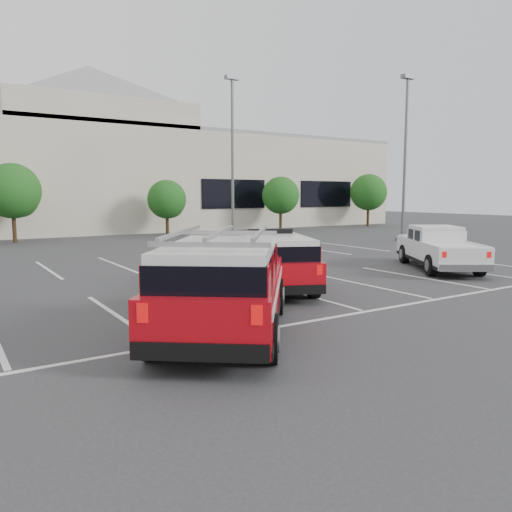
% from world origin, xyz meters
% --- Properties ---
extents(ground, '(120.00, 120.00, 0.00)m').
position_xyz_m(ground, '(0.00, 0.00, 0.00)').
color(ground, '#313134').
rests_on(ground, ground).
extents(stall_markings, '(23.00, 15.00, 0.01)m').
position_xyz_m(stall_markings, '(0.00, 4.50, 0.01)').
color(stall_markings, silver).
rests_on(stall_markings, ground).
extents(convention_building, '(60.00, 16.99, 13.20)m').
position_xyz_m(convention_building, '(0.18, 31.86, 4.72)').
color(convention_building, beige).
rests_on(convention_building, ground).
extents(tree_mid_left, '(3.37, 3.37, 4.85)m').
position_xyz_m(tree_mid_left, '(-4.91, 22.05, 3.04)').
color(tree_mid_left, '#3F2B19').
rests_on(tree_mid_left, ground).
extents(tree_mid_right, '(2.77, 2.77, 3.99)m').
position_xyz_m(tree_mid_right, '(5.09, 22.05, 2.50)').
color(tree_mid_right, '#3F2B19').
rests_on(tree_mid_right, ground).
extents(tree_right, '(3.07, 3.07, 4.42)m').
position_xyz_m(tree_right, '(15.09, 22.05, 2.77)').
color(tree_right, '#3F2B19').
rests_on(tree_right, ground).
extents(tree_far_right, '(3.37, 3.37, 4.85)m').
position_xyz_m(tree_far_right, '(25.09, 22.05, 3.04)').
color(tree_far_right, '#3F2B19').
rests_on(tree_far_right, ground).
extents(light_pole_mid, '(0.90, 0.60, 10.24)m').
position_xyz_m(light_pole_mid, '(7.00, 16.00, 5.19)').
color(light_pole_mid, '#59595E').
rests_on(light_pole_mid, ground).
extents(light_pole_right, '(0.90, 0.60, 10.24)m').
position_xyz_m(light_pole_right, '(16.00, 10.00, 5.19)').
color(light_pole_right, '#59595E').
rests_on(light_pole_right, ground).
extents(fire_chief_suv, '(3.84, 5.59, 1.85)m').
position_xyz_m(fire_chief_suv, '(-0.23, 0.96, 0.76)').
color(fire_chief_suv, '#AC0811').
rests_on(fire_chief_suv, ground).
extents(white_pickup, '(4.60, 5.59, 1.68)m').
position_xyz_m(white_pickup, '(7.70, 0.92, 0.67)').
color(white_pickup, silver).
rests_on(white_pickup, ground).
extents(ladder_suv, '(5.17, 5.85, 2.23)m').
position_xyz_m(ladder_suv, '(-4.01, -2.79, 0.89)').
color(ladder_suv, '#AC0811').
rests_on(ladder_suv, ground).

